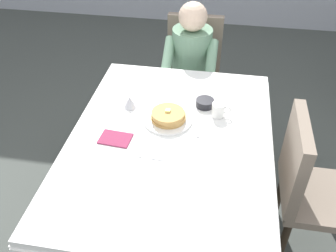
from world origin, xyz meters
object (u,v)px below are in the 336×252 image
object	(u,v)px
dining_table_main	(170,151)
bowl_butter	(205,103)
syrup_pitcher	(130,102)
cup_coffee	(219,110)
knife_right_of_plate	(200,126)
chair_right_side	(307,183)
chair_diner	(192,67)
spoon_near_edge	(150,158)
plate_breakfast	(168,120)
breakfast_stack	(168,115)
fork_left_of_plate	(135,119)
diner_person	(191,61)

from	to	relation	value
dining_table_main	bowl_butter	size ratio (longest dim) A/B	13.85
dining_table_main	syrup_pitcher	size ratio (longest dim) A/B	19.05
cup_coffee	knife_right_of_plate	xyz separation A→B (m)	(-0.09, -0.12, -0.04)
chair_right_side	knife_right_of_plate	distance (m)	0.67
chair_diner	spoon_near_edge	size ratio (longest dim) A/B	6.20
plate_breakfast	knife_right_of_plate	xyz separation A→B (m)	(0.19, -0.02, -0.01)
syrup_pitcher	knife_right_of_plate	world-z (taller)	syrup_pitcher
breakfast_stack	spoon_near_edge	world-z (taller)	breakfast_stack
dining_table_main	syrup_pitcher	xyz separation A→B (m)	(-0.29, 0.25, 0.13)
fork_left_of_plate	bowl_butter	bearing A→B (deg)	-57.32
breakfast_stack	knife_right_of_plate	bearing A→B (deg)	-5.46
diner_person	cup_coffee	world-z (taller)	diner_person
cup_coffee	chair_diner	bearing A→B (deg)	105.30
dining_table_main	fork_left_of_plate	distance (m)	0.28
chair_diner	knife_right_of_plate	world-z (taller)	chair_diner
fork_left_of_plate	spoon_near_edge	size ratio (longest dim) A/B	1.20
plate_breakfast	spoon_near_edge	size ratio (longest dim) A/B	1.87
chair_diner	diner_person	world-z (taller)	diner_person
diner_person	breakfast_stack	xyz separation A→B (m)	(-0.03, -0.86, 0.11)
dining_table_main	breakfast_stack	distance (m)	0.20
breakfast_stack	knife_right_of_plate	size ratio (longest dim) A/B	1.01
dining_table_main	chair_diner	size ratio (longest dim) A/B	1.64
plate_breakfast	spoon_near_edge	distance (m)	0.32
chair_right_side	fork_left_of_plate	world-z (taller)	chair_right_side
fork_left_of_plate	knife_right_of_plate	bearing A→B (deg)	-85.17
bowl_butter	spoon_near_edge	world-z (taller)	bowl_butter
cup_coffee	knife_right_of_plate	world-z (taller)	cup_coffee
dining_table_main	breakfast_stack	world-z (taller)	breakfast_stack
fork_left_of_plate	syrup_pitcher	bearing A→B (deg)	31.62
breakfast_stack	chair_diner	bearing A→B (deg)	88.37
bowl_butter	knife_right_of_plate	distance (m)	0.21
cup_coffee	spoon_near_edge	distance (m)	0.53
knife_right_of_plate	diner_person	bearing A→B (deg)	12.52
fork_left_of_plate	chair_right_side	bearing A→B (deg)	-92.83
plate_breakfast	syrup_pitcher	distance (m)	0.27
diner_person	breakfast_stack	distance (m)	0.87
bowl_butter	spoon_near_edge	size ratio (longest dim) A/B	0.73
plate_breakfast	knife_right_of_plate	size ratio (longest dim) A/B	1.40
breakfast_stack	cup_coffee	distance (m)	0.30
bowl_butter	dining_table_main	bearing A→B (deg)	-115.11
diner_person	chair_right_side	bearing A→B (deg)	127.45
diner_person	spoon_near_edge	size ratio (longest dim) A/B	7.47
bowl_butter	diner_person	bearing A→B (deg)	103.70
chair_right_side	spoon_near_edge	xyz separation A→B (m)	(-0.85, -0.17, 0.21)
bowl_butter	spoon_near_edge	bearing A→B (deg)	-115.00
knife_right_of_plate	bowl_butter	bearing A→B (deg)	0.49
knife_right_of_plate	spoon_near_edge	xyz separation A→B (m)	(-0.23, -0.30, 0.00)
chair_right_side	fork_left_of_plate	distance (m)	1.03
cup_coffee	syrup_pitcher	xyz separation A→B (m)	(-0.53, -0.00, -0.01)
breakfast_stack	syrup_pitcher	size ratio (longest dim) A/B	2.54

